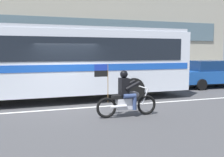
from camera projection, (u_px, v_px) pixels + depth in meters
name	position (u px, v px, depth m)	size (l,w,h in m)	color
ground_plane	(68.00, 106.00, 10.16)	(60.00, 60.00, 0.00)	#3D3D3F
sidewalk_curb	(55.00, 87.00, 14.97)	(28.00, 3.80, 0.15)	gray
lane_center_stripe	(70.00, 109.00, 9.59)	(26.60, 0.14, 0.01)	silver
office_building_facade	(50.00, 4.00, 16.56)	(28.00, 0.89, 10.70)	gray
transit_bus	(49.00, 58.00, 10.90)	(12.57, 2.65, 3.22)	silver
motorcycle_with_rider	(126.00, 97.00, 8.39)	(2.20, 0.64, 1.78)	black
parked_hatchback_downstreet	(212.00, 73.00, 15.38)	(4.69, 1.93, 1.64)	#194793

